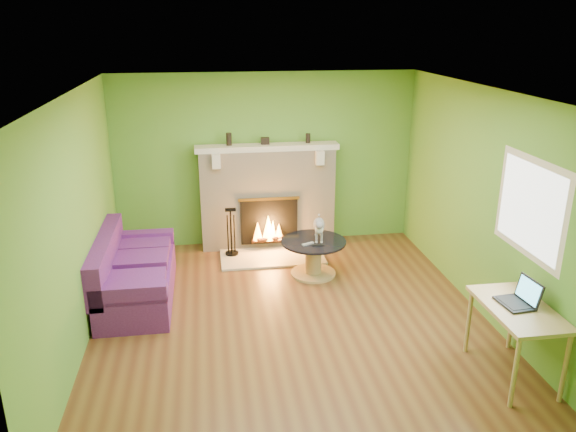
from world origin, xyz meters
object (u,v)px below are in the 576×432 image
(cat, at_px, (319,227))
(coffee_table, at_px, (313,255))
(sofa, at_px, (133,275))
(desk, at_px, (518,315))

(cat, bearing_deg, coffee_table, -137.44)
(sofa, relative_size, cat, 3.37)
(coffee_table, bearing_deg, cat, 32.01)
(sofa, distance_m, desk, 4.41)
(desk, bearing_deg, cat, 118.07)
(desk, relative_size, cat, 1.84)
(coffee_table, xyz_separation_m, desk, (1.47, -2.55, 0.37))
(desk, bearing_deg, coffee_table, 119.90)
(desk, distance_m, cat, 2.95)
(cat, bearing_deg, desk, -51.38)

